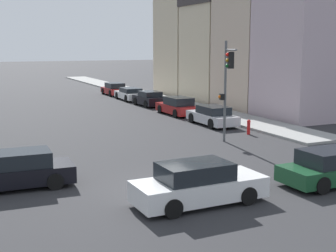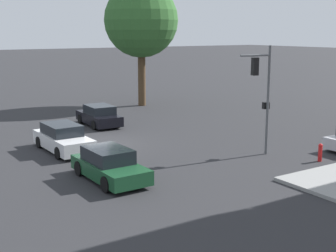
# 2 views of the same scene
# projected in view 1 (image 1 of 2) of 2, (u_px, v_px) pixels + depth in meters

# --- Properties ---
(ground_plane) EXTENTS (300.00, 300.00, 0.00)m
(ground_plane) POSITION_uv_depth(u_px,v_px,m) (163.00, 186.00, 18.32)
(ground_plane) COLOR #28282B
(sidewalk_strip) EXTENTS (3.32, 60.00, 0.15)m
(sidewalk_strip) POSITION_uv_depth(u_px,v_px,m) (138.00, 93.00, 53.18)
(sidewalk_strip) COLOR gray
(sidewalk_strip) RESTS_ON ground_plane
(rowhouse_backdrop) EXTENTS (7.79, 25.51, 12.92)m
(rowhouse_backdrop) POSITION_uv_depth(u_px,v_px,m) (241.00, 39.00, 43.30)
(rowhouse_backdrop) COLOR #B29EA8
(rowhouse_backdrop) RESTS_ON ground_plane
(traffic_signal) EXTENTS (0.55, 1.88, 5.71)m
(traffic_signal) POSITION_uv_depth(u_px,v_px,m) (227.00, 78.00, 25.85)
(traffic_signal) COLOR #515456
(traffic_signal) RESTS_ON ground_plane
(crossing_car_0) EXTENTS (4.72, 1.99, 1.49)m
(crossing_car_0) POSITION_uv_depth(u_px,v_px,m) (198.00, 184.00, 16.18)
(crossing_car_0) COLOR silver
(crossing_car_0) RESTS_ON ground_plane
(crossing_car_1) EXTENTS (4.39, 2.01, 1.41)m
(crossing_car_1) POSITION_uv_depth(u_px,v_px,m) (332.00, 168.00, 18.54)
(crossing_car_1) COLOR #194728
(crossing_car_1) RESTS_ON ground_plane
(crossing_car_2) EXTENTS (4.38, 2.06, 1.43)m
(crossing_car_2) POSITION_uv_depth(u_px,v_px,m) (18.00, 171.00, 18.08)
(crossing_car_2) COLOR black
(crossing_car_2) RESTS_ON ground_plane
(parked_car_0) EXTENTS (1.89, 4.57, 1.35)m
(parked_car_0) POSITION_uv_depth(u_px,v_px,m) (212.00, 116.00, 32.25)
(parked_car_0) COLOR #B7B7BC
(parked_car_0) RESTS_ON ground_plane
(parked_car_1) EXTENTS (2.05, 4.50, 1.43)m
(parked_car_1) POSITION_uv_depth(u_px,v_px,m) (178.00, 106.00, 37.03)
(parked_car_1) COLOR maroon
(parked_car_1) RESTS_ON ground_plane
(parked_car_2) EXTENTS (2.01, 3.95, 1.36)m
(parked_car_2) POSITION_uv_depth(u_px,v_px,m) (150.00, 99.00, 42.41)
(parked_car_2) COLOR black
(parked_car_2) RESTS_ON ground_plane
(parked_car_3) EXTENTS (2.04, 4.82, 1.25)m
(parked_car_3) POSITION_uv_depth(u_px,v_px,m) (130.00, 94.00, 46.96)
(parked_car_3) COLOR silver
(parked_car_3) RESTS_ON ground_plane
(parked_car_4) EXTENTS (2.01, 4.29, 1.37)m
(parked_car_4) POSITION_uv_depth(u_px,v_px,m) (115.00, 89.00, 51.74)
(parked_car_4) COLOR maroon
(parked_car_4) RESTS_ON ground_plane
(fire_hydrant) EXTENTS (0.22, 0.22, 0.92)m
(fire_hydrant) POSITION_uv_depth(u_px,v_px,m) (249.00, 127.00, 28.93)
(fire_hydrant) COLOR red
(fire_hydrant) RESTS_ON ground_plane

